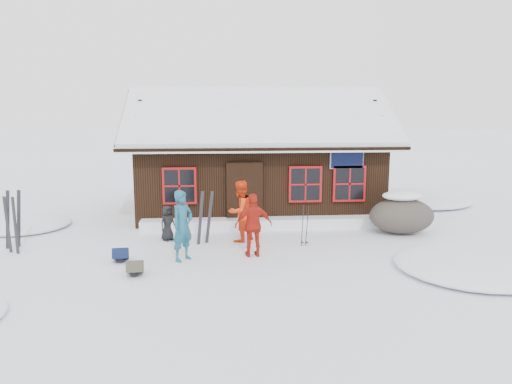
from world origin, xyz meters
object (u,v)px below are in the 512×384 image
skier_orange_right (254,225)px  skier_crouched (168,223)px  skier_teal (183,226)px  ski_pair_left (13,220)px  backpack_olive (135,269)px  skier_orange_left (240,211)px  boulder (402,214)px  ski_poles (305,226)px  backpack_blue (121,256)px

skier_orange_right → skier_crouched: skier_orange_right is taller
skier_teal → ski_pair_left: 4.83m
skier_orange_right → backpack_olive: (-2.79, -1.20, -0.68)m
skier_orange_left → ski_pair_left: 6.10m
ski_pair_left → boulder: bearing=-16.3°
skier_orange_right → skier_crouched: (-2.32, 1.68, -0.31)m
skier_teal → ski_poles: bearing=-31.4°
skier_crouched → backpack_olive: 2.94m
skier_orange_left → boulder: skier_orange_left is taller
skier_orange_right → boulder: skier_orange_right is taller
skier_orange_left → skier_orange_right: bearing=56.9°
skier_teal → skier_orange_left: skier_teal is taller
skier_teal → backpack_blue: size_ratio=3.63×
skier_crouched → ski_poles: (3.79, -0.80, 0.04)m
ski_pair_left → ski_poles: size_ratio=1.40×
boulder → backpack_blue: boulder is taller
ski_poles → backpack_olive: (-4.25, -2.08, -0.41)m
skier_teal → ski_pair_left: (-4.61, 1.45, -0.12)m
skier_teal → skier_orange_right: (1.76, 0.18, -0.07)m
ski_pair_left → skier_orange_left: bearing=-18.2°
ski_pair_left → skier_crouched: bearing=-14.1°
skier_orange_right → ski_poles: bearing=-153.8°
skier_crouched → boulder: bearing=-41.2°
skier_orange_right → ski_pair_left: size_ratio=1.00×
ski_poles → skier_crouched: bearing=168.1°
backpack_olive → boulder: bearing=17.7°
backpack_olive → ski_pair_left: bearing=140.0°
skier_orange_left → skier_crouched: (-2.05, 0.23, -0.36)m
skier_teal → boulder: (6.35, 2.14, -0.31)m
skier_orange_right → backpack_blue: size_ratio=3.36×
skier_teal → skier_orange_left: (1.49, 1.63, -0.02)m
ski_pair_left → backpack_blue: ski_pair_left is taller
skier_orange_left → skier_crouched: skier_orange_left is taller
skier_teal → boulder: bearing=-31.0°
ski_pair_left → skier_teal: bearing=-37.3°
skier_orange_left → ski_pair_left: (-6.10, -0.18, -0.10)m
backpack_blue → skier_crouched: bearing=56.3°
skier_teal → ski_pair_left: size_ratio=1.08×
skier_orange_right → ski_pair_left: 6.50m
boulder → backpack_olive: bearing=-156.8°
skier_teal → skier_crouched: skier_teal is taller
skier_teal → skier_crouched: size_ratio=1.75×
ski_pair_left → backpack_olive: size_ratio=3.33×
skier_crouched → ski_poles: ski_poles is taller
backpack_blue → skier_orange_left: bearing=22.3°
backpack_blue → ski_poles: bearing=6.7°
skier_crouched → backpack_blue: 2.12m
skier_orange_left → backpack_blue: 3.51m
backpack_blue → backpack_olive: 1.16m
skier_crouched → skier_orange_right: bearing=-79.4°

